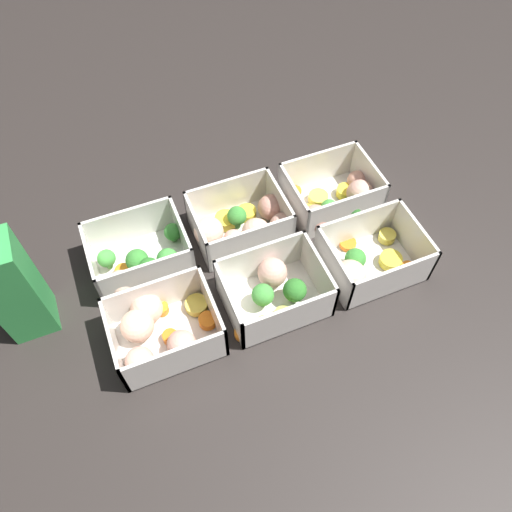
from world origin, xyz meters
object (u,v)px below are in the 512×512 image
Objects in this scene: container_far_left at (367,261)px; juice_carton at (13,288)px; container_far_center at (275,290)px; container_near_right at (140,260)px; container_far_right at (159,330)px; container_near_left at (335,198)px; container_near_center at (245,224)px.

container_far_left is 0.54m from juice_carton.
juice_carton reaches higher than container_far_center.
container_far_right is (0.01, 0.13, -0.00)m from container_near_right.
juice_carton is (0.18, 0.03, 0.07)m from container_near_right.
container_near_right is at bearing -171.43° from juice_carton.
container_far_center is (0.16, -0.01, 0.00)m from container_far_left.
container_near_left and container_near_right have the same top height.
container_near_right is 0.98× the size of container_far_right.
container_near_left is 0.36m from container_near_right.
container_far_center is (0.01, 0.14, 0.00)m from container_near_center.
container_near_right is (0.36, 0.00, 0.00)m from container_near_left.
container_near_center and container_near_right have the same top height.
container_near_center is at bearing -1.96° from container_near_left.
juice_carton reaches higher than container_far_left.
container_far_left is 0.35m from container_far_right.
container_near_right and container_far_right have the same top height.
container_near_right is at bearing -22.39° from container_far_left.
container_near_center is 0.90× the size of juice_carton.
container_near_right and container_far_center have the same top height.
container_near_right is at bearing 2.00° from container_near_center.
container_near_center is 1.11× the size of container_far_center.
container_far_center is 0.81× the size of juice_carton.
container_far_left is (-0.34, 0.14, -0.00)m from container_near_right.
container_far_right is 0.21m from juice_carton.
container_near_left and container_far_center have the same top height.
container_near_left is 0.14m from container_far_left.
container_near_left is at bearing -96.59° from container_far_left.
container_far_right is at bearing 148.72° from juice_carton.
container_far_right is (0.19, 0.14, -0.00)m from container_near_center.
container_near_center is 1.17× the size of container_far_left.
juice_carton reaches higher than container_near_right.
container_far_left is (0.02, 0.14, 0.00)m from container_near_left.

